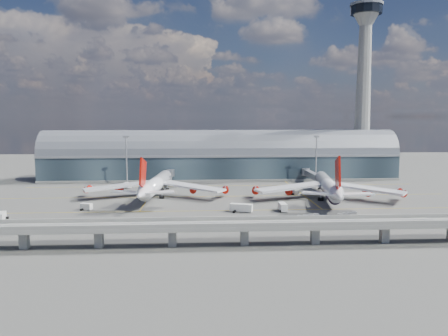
{
  "coord_description": "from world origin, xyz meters",
  "views": [
    {
      "loc": [
        -12.63,
        -173.03,
        35.64
      ],
      "look_at": [
        -1.88,
        10.0,
        14.0
      ],
      "focal_mm": 35.0,
      "sensor_mm": 36.0,
      "label": 1
    }
  ],
  "objects": [
    {
      "name": "jet_bridge_left",
      "position": [
        -27.96,
        53.12,
        5.18
      ],
      "size": [
        4.4,
        28.0,
        7.25
      ],
      "color": "gray",
      "rests_on": "ground"
    },
    {
      "name": "airliner_left",
      "position": [
        -31.66,
        18.0,
        5.93
      ],
      "size": [
        64.8,
        68.11,
        20.74
      ],
      "rotation": [
        0.0,
        0.0,
        -0.09
      ],
      "color": "white",
      "rests_on": "ground"
    },
    {
      "name": "control_tower",
      "position": [
        85.0,
        83.0,
        51.64
      ],
      "size": [
        19.0,
        19.0,
        103.0
      ],
      "color": "gray",
      "rests_on": "ground"
    },
    {
      "name": "service_truck_1",
      "position": [
        -55.74,
        -5.82,
        1.3
      ],
      "size": [
        4.89,
        3.63,
        2.58
      ],
      "rotation": [
        0.0,
        0.0,
        1.17
      ],
      "color": "silver",
      "rests_on": "ground"
    },
    {
      "name": "cargo_train_2",
      "position": [
        25.56,
        -25.44,
        0.79
      ],
      "size": [
        8.99,
        4.43,
        1.51
      ],
      "rotation": [
        0.0,
        0.0,
        1.22
      ],
      "color": "gray",
      "rests_on": "ground"
    },
    {
      "name": "cargo_train_1",
      "position": [
        40.39,
        -23.0,
        0.75
      ],
      "size": [
        8.54,
        4.55,
        1.45
      ],
      "rotation": [
        0.0,
        0.0,
        1.18
      ],
      "color": "gray",
      "rests_on": "ground"
    },
    {
      "name": "service_truck_0",
      "position": [
        -80.83,
        -21.39,
        1.41
      ],
      "size": [
        3.44,
        6.89,
        2.73
      ],
      "rotation": [
        0.0,
        0.0,
        0.2
      ],
      "color": "silver",
      "rests_on": "ground"
    },
    {
      "name": "service_truck_2",
      "position": [
        3.27,
        -12.73,
        1.6
      ],
      "size": [
        8.78,
        5.13,
        3.07
      ],
      "rotation": [
        0.0,
        0.0,
        1.23
      ],
      "color": "silver",
      "rests_on": "ground"
    },
    {
      "name": "taxi_lines",
      "position": [
        0.0,
        22.11,
        0.01
      ],
      "size": [
        200.0,
        80.12,
        0.01
      ],
      "color": "gold",
      "rests_on": "ground"
    },
    {
      "name": "service_truck_5",
      "position": [
        -48.32,
        46.03,
        1.34
      ],
      "size": [
        4.59,
        5.7,
        2.61
      ],
      "rotation": [
        0.0,
        0.0,
        0.55
      ],
      "color": "silver",
      "rests_on": "ground"
    },
    {
      "name": "cargo_train_0",
      "position": [
        -51.35,
        -32.28,
        0.8
      ],
      "size": [
        6.99,
        2.21,
        1.54
      ],
      "rotation": [
        0.0,
        0.0,
        1.68
      ],
      "color": "gray",
      "rests_on": "ground"
    },
    {
      "name": "airliner_right",
      "position": [
        42.94,
        9.07,
        5.65
      ],
      "size": [
        65.47,
        68.49,
        21.78
      ],
      "rotation": [
        0.0,
        0.0,
        -0.16
      ],
      "color": "white",
      "rests_on": "ground"
    },
    {
      "name": "guideway",
      "position": [
        -0.0,
        -55.0,
        5.29
      ],
      "size": [
        220.0,
        8.5,
        7.2
      ],
      "color": "gray",
      "rests_on": "ground"
    },
    {
      "name": "floodlight_mast_right",
      "position": [
        50.0,
        55.0,
        13.63
      ],
      "size": [
        3.0,
        0.7,
        25.7
      ],
      "color": "gray",
      "rests_on": "ground"
    },
    {
      "name": "service_truck_4",
      "position": [
        31.23,
        22.94,
        1.41
      ],
      "size": [
        3.69,
        5.28,
        2.79
      ],
      "rotation": [
        0.0,
        0.0,
        0.34
      ],
      "color": "silver",
      "rests_on": "ground"
    },
    {
      "name": "terminal",
      "position": [
        0.0,
        77.99,
        11.34
      ],
      "size": [
        200.0,
        30.0,
        28.0
      ],
      "color": "#202C35",
      "rests_on": "ground"
    },
    {
      "name": "jet_bridge_right",
      "position": [
        46.73,
        51.18,
        5.18
      ],
      "size": [
        4.4,
        32.0,
        7.25
      ],
      "color": "gray",
      "rests_on": "ground"
    },
    {
      "name": "service_truck_3",
      "position": [
        19.09,
        -12.28,
        1.57
      ],
      "size": [
        2.84,
        6.45,
        3.08
      ],
      "rotation": [
        0.0,
        0.0,
        0.04
      ],
      "color": "silver",
      "rests_on": "ground"
    },
    {
      "name": "floodlight_mast_left",
      "position": [
        -50.0,
        55.0,
        13.63
      ],
      "size": [
        3.0,
        0.7,
        25.7
      ],
      "color": "gray",
      "rests_on": "ground"
    },
    {
      "name": "ground",
      "position": [
        0.0,
        0.0,
        0.0
      ],
      "size": [
        500.0,
        500.0,
        0.0
      ],
      "primitive_type": "plane",
      "color": "#474744",
      "rests_on": "ground"
    }
  ]
}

